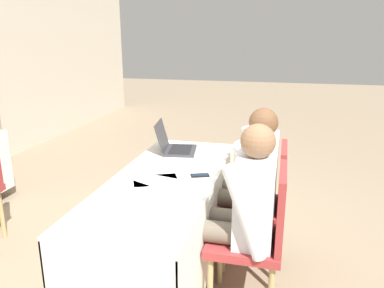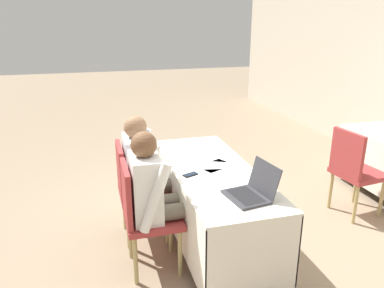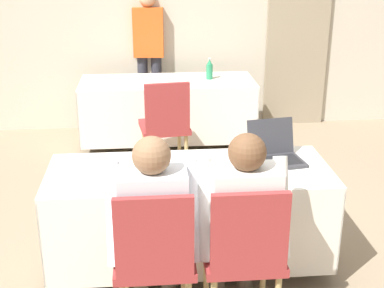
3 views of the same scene
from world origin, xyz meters
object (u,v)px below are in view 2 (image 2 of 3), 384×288
at_px(cell_phone, 190,175).
at_px(person_white_shirt, 156,193).
at_px(chair_far_spare, 354,168).
at_px(laptop, 251,191).
at_px(person_checkered_shirt, 146,170).
at_px(chair_near_left, 136,187).
at_px(chair_near_right, 143,213).

height_order(cell_phone, person_white_shirt, person_white_shirt).
bearing_deg(chair_far_spare, laptop, 108.06).
xyz_separation_m(chair_far_spare, person_checkered_shirt, (-0.15, -2.11, 0.16)).
height_order(chair_near_left, chair_far_spare, same).
bearing_deg(laptop, chair_near_right, -123.12).
bearing_deg(chair_near_left, chair_far_spare, -93.94).
relative_size(laptop, person_checkered_shirt, 0.31).
distance_m(cell_phone, chair_near_left, 0.58).
distance_m(laptop, chair_far_spare, 1.63).
bearing_deg(chair_near_right, chair_far_spare, -81.38).
bearing_deg(person_checkered_shirt, chair_near_right, 167.96).
relative_size(chair_near_left, chair_near_right, 1.00).
distance_m(laptop, person_checkered_shirt, 1.06).
height_order(laptop, chair_near_left, laptop).
xyz_separation_m(cell_phone, person_white_shirt, (0.17, -0.33, -0.05)).
relative_size(laptop, chair_near_left, 0.40).
bearing_deg(person_checkered_shirt, person_white_shirt, -180.00).
height_order(chair_near_right, chair_far_spare, same).
distance_m(cell_phone, person_white_shirt, 0.37).
bearing_deg(cell_phone, laptop, 11.89).
bearing_deg(cell_phone, person_checkered_shirt, -155.69).
height_order(chair_near_right, person_checkered_shirt, person_checkered_shirt).
bearing_deg(cell_phone, chair_far_spare, 74.46).
relative_size(chair_near_left, chair_far_spare, 1.00).
xyz_separation_m(chair_near_left, chair_far_spare, (0.15, 2.22, 0.00)).
distance_m(chair_near_right, chair_far_spare, 2.24).
relative_size(cell_phone, person_checkered_shirt, 0.12).
bearing_deg(person_white_shirt, chair_far_spare, -80.96).
distance_m(chair_near_right, person_checkered_shirt, 0.52).
xyz_separation_m(cell_phone, chair_near_left, (-0.32, -0.43, -0.21)).
xyz_separation_m(laptop, chair_near_right, (-0.34, -0.76, -0.25)).
distance_m(laptop, cell_phone, 0.61).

